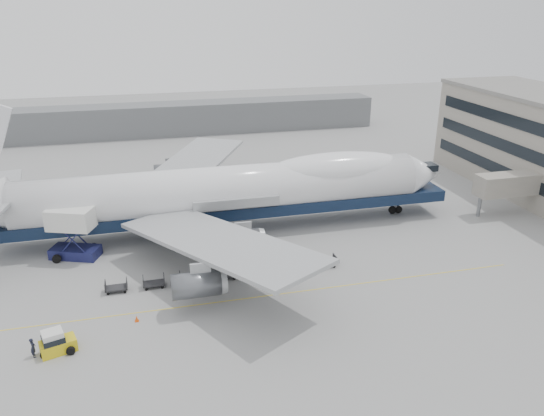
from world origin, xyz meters
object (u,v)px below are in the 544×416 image
object	(u,v)px
catering_truck	(72,230)
baggage_tug	(56,343)
airliner	(229,190)
ground_worker	(33,348)

from	to	relation	value
catering_truck	baggage_tug	distance (m)	19.43
airliner	ground_worker	world-z (taller)	airliner
airliner	catering_truck	xyz separation A→B (m)	(-19.49, -3.48, -2.16)
airliner	baggage_tug	xyz separation A→B (m)	(-19.40, -22.75, -4.66)
airliner	baggage_tug	size ratio (longest dim) A/B	20.17
airliner	baggage_tug	distance (m)	30.26
baggage_tug	ground_worker	world-z (taller)	baggage_tug
catering_truck	ground_worker	size ratio (longest dim) A/B	3.39
catering_truck	ground_worker	bearing A→B (deg)	-74.15
catering_truck	baggage_tug	size ratio (longest dim) A/B	1.88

